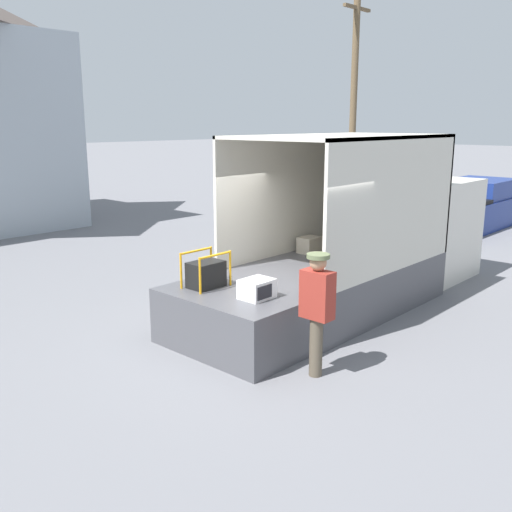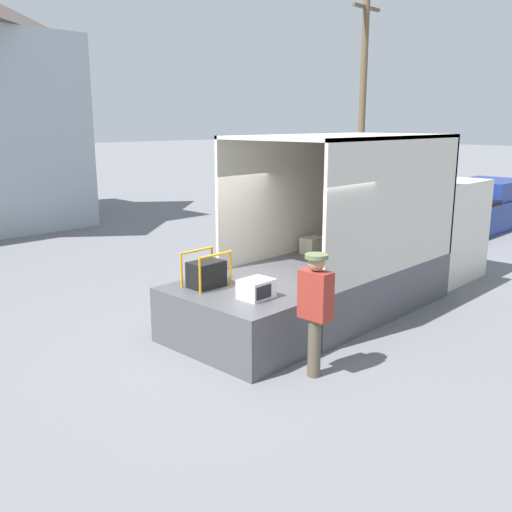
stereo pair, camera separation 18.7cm
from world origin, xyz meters
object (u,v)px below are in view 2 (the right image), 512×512
(worker_person, at_px, (315,303))
(pickup_truck_blue, at_px, (480,209))
(microwave, at_px, (256,289))
(portable_generator, at_px, (207,273))
(utility_pole, at_px, (363,97))
(box_truck, at_px, (385,245))

(worker_person, xyz_separation_m, pickup_truck_blue, (12.61, 3.07, -0.42))
(microwave, xyz_separation_m, pickup_truck_blue, (12.62, 1.99, -0.38))
(microwave, xyz_separation_m, worker_person, (0.01, -1.08, 0.03))
(portable_generator, distance_m, utility_pole, 16.88)
(microwave, relative_size, utility_pole, 0.06)
(worker_person, bearing_deg, microwave, 90.63)
(box_truck, xyz_separation_m, microwave, (-4.27, -0.46, 0.08))
(pickup_truck_blue, height_order, utility_pole, utility_pole)
(utility_pole, bearing_deg, microwave, -151.19)
(pickup_truck_blue, relative_size, utility_pole, 0.65)
(microwave, xyz_separation_m, portable_generator, (-0.09, 0.98, 0.07))
(worker_person, distance_m, utility_pole, 17.78)
(worker_person, bearing_deg, pickup_truck_blue, 13.68)
(utility_pole, bearing_deg, portable_generator, -154.32)
(microwave, height_order, utility_pole, utility_pole)
(portable_generator, xyz_separation_m, utility_pole, (14.92, 7.18, 3.28))
(box_truck, bearing_deg, pickup_truck_blue, 10.40)
(pickup_truck_blue, bearing_deg, portable_generator, -175.47)
(microwave, bearing_deg, portable_generator, 94.97)
(box_truck, height_order, portable_generator, box_truck)
(pickup_truck_blue, distance_m, utility_pole, 7.55)
(portable_generator, relative_size, pickup_truck_blue, 0.12)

